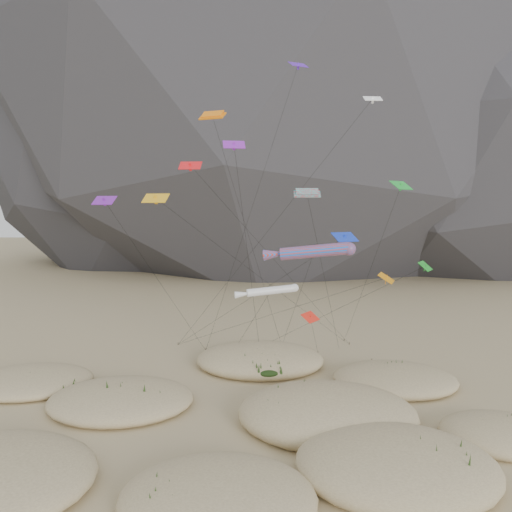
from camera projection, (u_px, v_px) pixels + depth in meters
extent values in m
plane|color=#CCB789|center=(264.00, 441.00, 36.58)|extent=(500.00, 500.00, 0.00)
ellipsoid|color=black|center=(299.00, 60.00, 144.94)|extent=(191.54, 147.29, 156.00)
ellipsoid|color=#2B2B30|center=(154.00, 122.00, 156.02)|extent=(136.20, 127.83, 116.00)
ellipsoid|color=black|center=(470.00, 133.00, 140.39)|extent=(130.55, 126.41, 100.00)
ellipsoid|color=#CCB789|center=(218.00, 498.00, 28.42)|extent=(11.47, 9.75, 2.63)
ellipsoid|color=#CCB789|center=(396.00, 465.00, 31.74)|extent=(12.96, 11.02, 3.25)
ellipsoid|color=#CCB789|center=(121.00, 400.00, 43.13)|extent=(12.56, 10.67, 2.39)
ellipsoid|color=#CCB789|center=(327.00, 413.00, 39.62)|extent=(14.26, 12.12, 3.58)
ellipsoid|color=#CCB789|center=(501.00, 434.00, 36.69)|extent=(8.90, 7.56, 2.11)
ellipsoid|color=#CCB789|center=(260.00, 359.00, 54.15)|extent=(13.81, 11.74, 3.00)
ellipsoid|color=#CCB789|center=(395.00, 379.00, 48.44)|extent=(11.94, 10.15, 2.23)
ellipsoid|color=#CCB789|center=(31.00, 381.00, 48.02)|extent=(11.76, 10.00, 1.97)
ellipsoid|color=black|center=(23.00, 460.00, 32.28)|extent=(2.20, 1.88, 0.66)
ellipsoid|color=black|center=(167.00, 502.00, 28.00)|extent=(2.60, 2.22, 0.78)
ellipsoid|color=black|center=(247.00, 497.00, 28.65)|extent=(1.88, 1.61, 0.56)
ellipsoid|color=black|center=(436.00, 469.00, 30.78)|extent=(3.49, 2.98, 1.05)
ellipsoid|color=black|center=(397.00, 473.00, 30.70)|extent=(2.66, 2.28, 0.80)
ellipsoid|color=black|center=(129.00, 396.00, 43.24)|extent=(3.30, 2.83, 0.99)
ellipsoid|color=black|center=(148.00, 400.00, 42.61)|extent=(2.47, 2.11, 0.74)
ellipsoid|color=black|center=(292.00, 401.00, 41.30)|extent=(3.83, 3.28, 1.15)
ellipsoid|color=black|center=(319.00, 393.00, 43.32)|extent=(3.03, 2.59, 0.91)
ellipsoid|color=black|center=(279.00, 415.00, 38.98)|extent=(2.71, 2.32, 0.81)
ellipsoid|color=black|center=(503.00, 431.00, 36.83)|extent=(2.67, 2.28, 0.80)
ellipsoid|color=black|center=(262.00, 361.00, 52.40)|extent=(3.41, 2.92, 1.02)
ellipsoid|color=black|center=(268.00, 372.00, 49.33)|extent=(2.67, 2.28, 0.80)
ellipsoid|color=black|center=(395.00, 371.00, 50.17)|extent=(2.15, 1.84, 0.65)
ellipsoid|color=black|center=(381.00, 376.00, 49.01)|extent=(2.47, 2.12, 0.74)
ellipsoid|color=black|center=(36.00, 380.00, 48.04)|extent=(2.55, 2.18, 0.77)
ellipsoid|color=black|center=(63.00, 390.00, 45.86)|extent=(2.09, 1.79, 0.63)
cylinder|color=#3F2D1E|center=(261.00, 356.00, 57.01)|extent=(0.08, 0.08, 0.30)
cylinder|color=#3F2D1E|center=(249.00, 351.00, 58.95)|extent=(0.08, 0.08, 0.30)
cylinder|color=#3F2D1E|center=(318.00, 353.00, 58.47)|extent=(0.08, 0.08, 0.30)
cylinder|color=#3F2D1E|center=(344.00, 340.00, 64.00)|extent=(0.08, 0.08, 0.30)
cylinder|color=#3F2D1E|center=(372.00, 360.00, 55.65)|extent=(0.08, 0.08, 0.30)
cylinder|color=#3F2D1E|center=(206.00, 350.00, 59.72)|extent=(0.08, 0.08, 0.30)
cylinder|color=#3F2D1E|center=(349.00, 343.00, 62.44)|extent=(0.08, 0.08, 0.30)
cylinder|color=#3F2D1E|center=(178.00, 344.00, 62.35)|extent=(0.08, 0.08, 0.30)
cylinder|color=red|center=(314.00, 251.00, 42.84)|extent=(6.06, 1.84, 1.69)
sphere|color=red|center=(349.00, 249.00, 42.33)|extent=(1.13, 1.13, 1.13)
cone|color=red|center=(277.00, 254.00, 43.39)|extent=(2.55, 1.28, 1.21)
cylinder|color=black|center=(294.00, 309.00, 51.22)|extent=(2.73, 15.49, 13.38)
cylinder|color=silver|center=(271.00, 291.00, 45.61)|extent=(4.57, 1.82, 1.03)
sphere|color=silver|center=(295.00, 288.00, 46.07)|extent=(0.76, 0.76, 0.76)
cone|color=silver|center=(245.00, 294.00, 45.11)|extent=(1.94, 1.08, 0.77)
cylinder|color=black|center=(249.00, 326.00, 52.07)|extent=(4.67, 11.91, 9.55)
cube|color=orange|center=(212.00, 116.00, 47.75)|extent=(2.72, 1.83, 0.75)
cube|color=orange|center=(212.00, 114.00, 47.73)|extent=(2.29, 1.48, 0.73)
cylinder|color=black|center=(252.00, 246.00, 55.11)|extent=(6.97, 12.59, 25.84)
cube|color=red|center=(307.00, 194.00, 43.74)|extent=(2.35, 1.03, 0.65)
cube|color=red|center=(307.00, 192.00, 43.72)|extent=(2.00, 0.82, 0.64)
cylinder|color=black|center=(326.00, 284.00, 52.23)|extent=(5.13, 15.50, 18.30)
cube|color=gold|center=(156.00, 198.00, 48.56)|extent=(2.68, 1.72, 0.93)
cube|color=gold|center=(156.00, 200.00, 48.58)|extent=(0.34, 0.32, 0.85)
cylinder|color=black|center=(263.00, 279.00, 56.29)|extent=(20.65, 14.55, 17.98)
cube|color=red|center=(310.00, 317.00, 45.06)|extent=(1.86, 2.15, 0.74)
cube|color=red|center=(310.00, 319.00, 45.07)|extent=(0.31, 0.31, 0.66)
cylinder|color=black|center=(315.00, 338.00, 51.77)|extent=(1.94, 12.89, 7.20)
cube|color=green|center=(401.00, 185.00, 49.97)|extent=(2.61, 2.49, 0.90)
cube|color=green|center=(401.00, 187.00, 49.98)|extent=(0.39, 0.39, 0.81)
cylinder|color=black|center=(369.00, 273.00, 56.99)|extent=(3.70, 12.15, 19.29)
cube|color=purple|center=(234.00, 145.00, 44.10)|extent=(2.09, 1.31, 0.79)
cube|color=purple|center=(234.00, 146.00, 44.11)|extent=(0.28, 0.29, 0.66)
cylinder|color=black|center=(249.00, 264.00, 50.56)|extent=(2.13, 10.91, 22.61)
cube|color=white|center=(373.00, 99.00, 46.95)|extent=(1.78, 1.09, 0.59)
cube|color=white|center=(373.00, 100.00, 46.97)|extent=(0.22, 0.18, 0.59)
cylinder|color=black|center=(262.00, 239.00, 54.66)|extent=(21.24, 12.14, 27.30)
cube|color=#1633BF|center=(345.00, 237.00, 44.18)|extent=(2.55, 2.19, 0.81)
cube|color=#1633BF|center=(345.00, 239.00, 44.20)|extent=(0.35, 0.33, 0.78)
cylinder|color=black|center=(247.00, 300.00, 53.27)|extent=(18.26, 16.27, 14.46)
cube|color=orange|center=(386.00, 278.00, 44.50)|extent=(1.94, 2.61, 0.79)
cube|color=orange|center=(386.00, 280.00, 44.51)|extent=(0.28, 0.33, 0.81)
cylinder|color=black|center=(265.00, 317.00, 53.43)|extent=(22.00, 16.17, 10.81)
cube|color=red|center=(190.00, 165.00, 44.99)|extent=(2.07, 1.15, 0.79)
cube|color=red|center=(190.00, 167.00, 45.00)|extent=(0.26, 0.26, 0.68)
cylinder|color=black|center=(283.00, 269.00, 53.72)|extent=(17.11, 16.18, 20.85)
cube|color=#711CA3|center=(104.00, 200.00, 45.09)|extent=(2.26, 1.50, 0.82)
cube|color=#711CA3|center=(104.00, 202.00, 45.10)|extent=(0.30, 0.31, 0.71)
cylinder|color=black|center=(162.00, 286.00, 52.41)|extent=(7.29, 13.29, 17.71)
cube|color=#5721C0|center=(298.00, 65.00, 49.03)|extent=(2.08, 1.71, 0.64)
cube|color=#5721C0|center=(298.00, 66.00, 49.05)|extent=(0.27, 0.25, 0.63)
cylinder|color=black|center=(247.00, 222.00, 54.38)|extent=(10.49, 7.42, 31.08)
cube|color=#179621|center=(425.00, 266.00, 46.80)|extent=(1.83, 2.21, 0.84)
cube|color=#179621|center=(425.00, 268.00, 46.81)|extent=(0.36, 0.35, 0.67)
cylinder|color=black|center=(327.00, 314.00, 52.88)|extent=(17.14, 10.53, 11.59)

